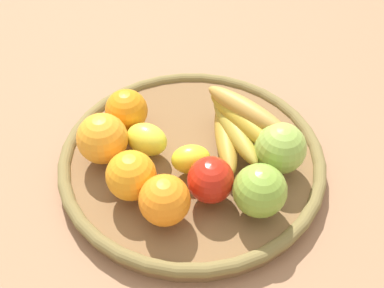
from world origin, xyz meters
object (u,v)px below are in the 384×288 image
apple_1 (260,191)px  lemon_0 (147,139)px  banana_bunch (237,125)px  orange_2 (166,201)px  orange_1 (126,110)px  lemon_1 (191,159)px  orange_0 (131,176)px  apple_0 (280,148)px  orange_3 (102,139)px  apple_2 (211,180)px

apple_1 → lemon_0: (0.19, -0.06, -0.01)m
banana_bunch → orange_2: banana_bunch is taller
banana_bunch → orange_1: (0.18, 0.02, -0.00)m
lemon_1 → banana_bunch: bearing=-124.3°
orange_0 → orange_1: bearing=-64.8°
apple_0 → lemon_1: bearing=19.8°
apple_1 → apple_0: apple_0 is taller
apple_1 → orange_1: apple_1 is taller
orange_3 → banana_bunch: bearing=-154.3°
lemon_1 → orange_1: size_ratio=0.86×
lemon_1 → orange_2: bearing=86.3°
orange_2 → apple_0: size_ratio=0.92×
orange_0 → lemon_1: bearing=-135.3°
apple_2 → orange_2: 0.07m
lemon_1 → orange_2: (0.01, 0.10, 0.01)m
lemon_1 → orange_1: (0.13, -0.06, 0.01)m
apple_2 → lemon_0: 0.13m
orange_2 → lemon_0: bearing=-57.5°
apple_1 → lemon_0: size_ratio=1.13×
apple_2 → apple_0: bearing=-134.5°
banana_bunch → orange_0: banana_bunch is taller
lemon_1 → apple_0: (-0.13, -0.05, 0.02)m
banana_bunch → apple_2: bearing=84.8°
orange_0 → orange_3: 0.09m
apple_2 → banana_bunch: banana_bunch is taller
apple_1 → orange_2: 0.13m
orange_1 → apple_0: 0.26m
apple_1 → lemon_1: bearing=-20.6°
apple_1 → orange_3: size_ratio=0.97×
apple_1 → apple_2: size_ratio=1.13×
banana_bunch → apple_0: (-0.07, 0.03, 0.00)m
banana_bunch → apple_0: size_ratio=2.05×
apple_1 → lemon_0: 0.20m
apple_2 → orange_1: orange_1 is taller
lemon_1 → apple_0: bearing=-160.2°
banana_bunch → orange_0: 0.19m
lemon_0 → orange_3: (0.06, 0.03, 0.01)m
apple_2 → lemon_1: (0.04, -0.04, -0.01)m
orange_1 → lemon_0: bearing=139.4°
lemon_0 → lemon_1: size_ratio=1.13×
apple_1 → banana_bunch: 0.13m
apple_2 → orange_3: bearing=-8.4°
apple_1 → orange_1: size_ratio=1.09×
orange_2 → banana_bunch: bearing=-108.9°
banana_bunch → orange_1: banana_bunch is taller
lemon_1 → orange_0: bearing=44.7°
orange_2 → apple_1: bearing=-156.2°
lemon_1 → apple_1: bearing=159.4°
banana_bunch → lemon_1: size_ratio=2.69×
lemon_0 → apple_0: bearing=-172.1°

